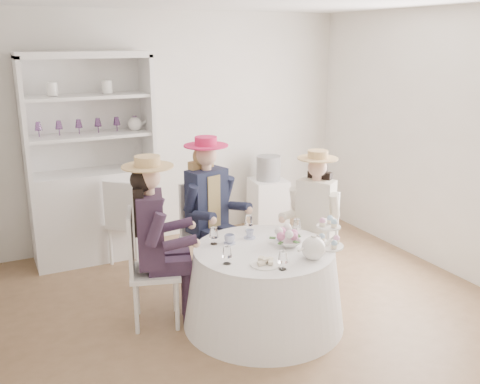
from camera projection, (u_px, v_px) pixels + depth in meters
name	position (u px, v px, depth m)	size (l,w,h in m)	color
ground	(245.00, 302.00, 5.02)	(4.50, 4.50, 0.00)	brown
wall_back	(170.00, 129.00, 6.37)	(4.50, 4.50, 0.00)	silver
wall_front	(409.00, 234.00, 2.92)	(4.50, 4.50, 0.00)	silver
wall_right	(436.00, 141.00, 5.60)	(4.50, 4.50, 0.00)	silver
tea_table	(264.00, 286.00, 4.58)	(1.39, 1.39, 0.68)	white
hutch	(93.00, 188.00, 5.86)	(1.41, 0.70, 2.26)	silver
side_table	(268.00, 205.00, 6.85)	(0.43, 0.43, 0.67)	silver
hatbox	(269.00, 168.00, 6.71)	(0.30, 0.30, 0.30)	black
guest_left	(154.00, 232.00, 4.44)	(0.60, 0.56, 1.48)	silver
guest_mid	(208.00, 203.00, 5.18)	(0.56, 0.61, 1.49)	silver
guest_right	(315.00, 211.00, 5.19)	(0.59, 0.55, 1.36)	silver
spare_chair	(126.00, 219.00, 5.75)	(0.55, 0.55, 0.95)	silver
teacup_a	(230.00, 240.00, 4.59)	(0.09, 0.09, 0.07)	white
teacup_b	(250.00, 234.00, 4.71)	(0.07, 0.07, 0.07)	white
teacup_c	(282.00, 237.00, 4.67)	(0.08, 0.08, 0.06)	white
flower_bowl	(290.00, 244.00, 4.53)	(0.19, 0.19, 0.05)	white
flower_arrangement	(286.00, 234.00, 4.55)	(0.19, 0.20, 0.07)	#D0689C
table_teapot	(314.00, 248.00, 4.27)	(0.27, 0.19, 0.21)	white
sandwich_plate	(265.00, 263.00, 4.16)	(0.24, 0.24, 0.05)	white
cupcake_stand	(328.00, 236.00, 4.51)	(0.27, 0.27, 0.25)	white
stemware_set	(264.00, 240.00, 4.47)	(0.91, 0.95, 0.15)	white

